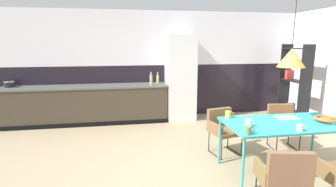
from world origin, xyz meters
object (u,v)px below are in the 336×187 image
Objects in this scene: mug_dark_espresso at (300,128)px; open_shelf_unit at (294,84)px; armchair_head_of_table at (283,121)px; refrigerator_column at (180,78)px; armchair_corner_seat at (285,174)px; fruit_bowl at (326,119)px; bottle_vinegar_dark at (158,79)px; open_book at (287,118)px; mug_white_ceramic at (248,130)px; pendant_lamp_over_table_near at (291,58)px; bottle_spice_small at (151,79)px; mug_short_terracotta at (248,123)px; mug_wide_latte at (228,115)px; dining_table at (285,125)px; cooking_pot at (9,84)px; armchair_far_side at (223,125)px.

mug_dark_espresso is 3.14m from open_shelf_unit.
armchair_head_of_table is at bearing 64.09° from mug_dark_espresso.
armchair_corner_seat is (0.29, -3.83, -0.53)m from refrigerator_column.
open_shelf_unit is (1.16, 1.38, 0.43)m from armchair_head_of_table.
fruit_bowl is 3.73m from bottle_vinegar_dark.
open_book is 0.60m from mug_dark_espresso.
mug_white_ceramic is at bearing -43.53° from open_shelf_unit.
bottle_vinegar_dark is 0.26× the size of pendant_lamp_over_table_near.
bottle_spice_small is 0.17× the size of open_shelf_unit.
armchair_head_of_table is at bearing 39.13° from mug_short_terracotta.
refrigerator_column is 6.77× the size of open_book.
mug_wide_latte is (-0.10, 0.44, -0.00)m from mug_short_terracotta.
fruit_bowl is at bearing -18.04° from mug_wide_latte.
dining_table is 6.31× the size of bottle_vinegar_dark.
cooking_pot is 3.17m from bottle_spice_small.
armchair_far_side is 0.94× the size of armchair_corner_seat.
armchair_far_side is 2.30m from bottle_spice_small.
pendant_lamp_over_table_near is (0.89, -2.92, 0.64)m from refrigerator_column.
armchair_corner_seat is 6.17× the size of mug_short_terracotta.
mug_short_terracotta is 3.29m from open_shelf_unit.
mug_short_terracotta is 3.25m from bottle_vinegar_dark.
bottle_vinegar_dark reaches higher than dining_table.
mug_wide_latte is 0.62× the size of cooking_pot.
mug_short_terracotta is 0.07× the size of open_shelf_unit.
refrigerator_column is 6.63× the size of fruit_bowl.
fruit_bowl is at bearing -29.96° from cooking_pot.
mug_white_ceramic is 0.50× the size of bottle_vinegar_dark.
open_book is at bearing 51.13° from pendant_lamp_over_table_near.
open_shelf_unit is (2.31, 1.42, 0.44)m from armchair_far_side.
refrigerator_column is 3.88m from armchair_corner_seat.
fruit_bowl is 0.51m from open_book.
pendant_lamp_over_table_near is (-1.71, -2.23, 0.75)m from open_shelf_unit.
bottle_spice_small reaches higher than cooking_pot.
refrigerator_column reaches higher than open_shelf_unit.
fruit_bowl is 2.57m from open_shelf_unit.
mug_white_ceramic is 3.48m from bottle_vinegar_dark.
mug_white_ceramic is 0.44× the size of bottle_spice_small.
armchair_far_side is 2.44m from bottle_vinegar_dark.
open_book is 0.89m from mug_wide_latte.
cooking_pot is 6.54m from open_shelf_unit.
dining_table is 5.60× the size of bottle_spice_small.
armchair_far_side is 5.56× the size of mug_wide_latte.
mug_short_terracotta is at bearing -179.08° from fruit_bowl.
cooking_pot is at bearing 146.71° from mug_wide_latte.
armchair_head_of_table is 1.54m from mug_short_terracotta.
armchair_head_of_table is 1.81m from mug_white_ceramic.
armchair_far_side is at bearing 76.24° from mug_wide_latte.
open_shelf_unit is at bearing -9.67° from bottle_spice_small.
bottle_spice_small is (-0.91, 2.45, 0.22)m from mug_wide_latte.
mug_short_terracotta is at bearing -75.49° from bottle_vinegar_dark.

